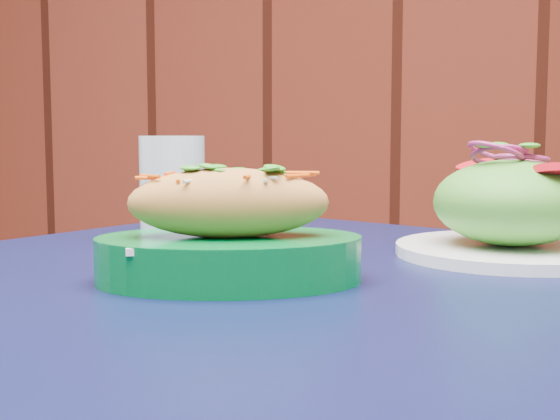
% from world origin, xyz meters
% --- Properties ---
extents(cafe_table, '(1.01, 1.01, 0.75)m').
position_xyz_m(cafe_table, '(-0.20, 1.39, 0.66)').
color(cafe_table, black).
rests_on(cafe_table, ground).
extents(banh_mi_basket, '(0.28, 0.23, 0.11)m').
position_xyz_m(banh_mi_basket, '(-0.23, 1.35, 0.79)').
color(banh_mi_basket, '#006225').
rests_on(banh_mi_basket, cafe_table).
extents(salad_plate, '(0.24, 0.24, 0.12)m').
position_xyz_m(salad_plate, '(-0.01, 1.58, 0.80)').
color(salad_plate, white).
rests_on(salad_plate, cafe_table).
extents(water_glass, '(0.08, 0.08, 0.13)m').
position_xyz_m(water_glass, '(-0.40, 1.56, 0.81)').
color(water_glass, silver).
rests_on(water_glass, cafe_table).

